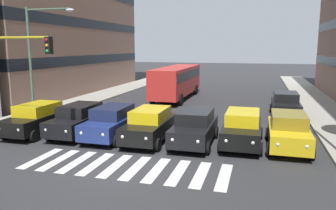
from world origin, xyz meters
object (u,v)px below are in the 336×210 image
(car_6, at_px, (37,118))
(car_0, at_px, (288,131))
(car_3, at_px, (150,125))
(car_5, at_px, (79,120))
(street_lamp_right, at_px, (37,52))
(car_2, at_px, (195,127))
(car_row2_0, at_px, (286,104))
(bus_behind_traffic, at_px, (177,79))
(car_4, at_px, (112,122))
(car_1, at_px, (242,128))

(car_6, bearing_deg, car_0, -176.44)
(car_3, xyz_separation_m, car_5, (4.21, -0.17, 0.00))
(car_3, relative_size, street_lamp_right, 0.62)
(car_0, bearing_deg, car_2, 6.01)
(car_2, relative_size, car_row2_0, 1.00)
(car_3, distance_m, bus_behind_traffic, 14.79)
(car_4, distance_m, car_6, 4.48)
(car_0, relative_size, car_4, 1.00)
(car_5, height_order, bus_behind_traffic, bus_behind_traffic)
(car_2, distance_m, street_lamp_right, 11.36)
(car_4, xyz_separation_m, car_row2_0, (-9.44, -8.43, 0.00))
(car_2, height_order, car_row2_0, same)
(car_5, distance_m, car_6, 2.47)
(car_2, distance_m, car_3, 2.36)
(car_1, distance_m, car_3, 4.72)
(car_4, bearing_deg, car_6, 3.87)
(car_5, distance_m, bus_behind_traffic, 14.60)
(car_1, bearing_deg, car_row2_0, -108.00)
(car_row2_0, bearing_deg, car_5, 36.04)
(car_2, bearing_deg, bus_behind_traffic, -72.58)
(car_5, xyz_separation_m, bus_behind_traffic, (-2.03, -14.43, 0.97))
(car_5, bearing_deg, car_3, 177.69)
(car_0, distance_m, car_6, 13.54)
(car_2, bearing_deg, car_3, 3.56)
(car_0, xyz_separation_m, car_2, (4.51, 0.47, 0.00))
(car_0, distance_m, street_lamp_right, 15.58)
(car_3, bearing_deg, car_row2_0, -130.43)
(street_lamp_right, bearing_deg, car_0, 173.80)
(car_5, xyz_separation_m, car_6, (2.44, 0.39, 0.00))
(car_6, bearing_deg, car_1, -175.91)
(car_0, distance_m, car_2, 4.53)
(car_1, xyz_separation_m, car_5, (8.90, 0.42, 0.00))
(car_6, xyz_separation_m, street_lamp_right, (1.53, -2.47, 3.69))
(car_5, bearing_deg, car_2, 179.79)
(car_2, bearing_deg, street_lamp_right, -11.31)
(car_5, xyz_separation_m, street_lamp_right, (3.97, -2.08, 3.69))
(car_1, xyz_separation_m, car_2, (2.33, 0.45, 0.00))
(car_6, bearing_deg, car_4, -176.13)
(car_1, distance_m, car_row2_0, 8.33)
(car_3, bearing_deg, street_lamp_right, -15.40)
(car_1, bearing_deg, car_6, 4.09)
(car_1, xyz_separation_m, bus_behind_traffic, (6.86, -14.01, 0.97))
(car_0, height_order, car_6, same)
(car_2, xyz_separation_m, bus_behind_traffic, (4.53, -14.45, 0.97))
(car_0, bearing_deg, car_row2_0, -92.87)
(car_6, bearing_deg, street_lamp_right, -58.33)
(car_0, relative_size, car_1, 1.00)
(car_0, height_order, car_2, same)
(car_5, bearing_deg, car_6, 9.05)
(car_1, relative_size, bus_behind_traffic, 0.42)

